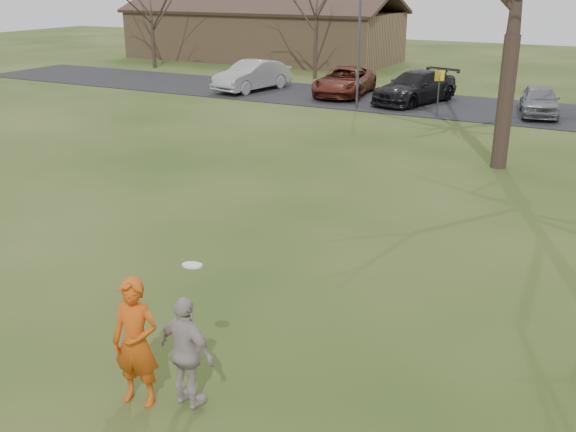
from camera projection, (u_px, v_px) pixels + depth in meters
The scene contains 11 objects.
ground at pixel (164, 391), 9.81m from camera, with size 120.00×120.00×0.00m, color #1E380F.
parking_strip at pixel (496, 110), 30.62m from camera, with size 62.00×6.50×0.04m, color black.
player_defender at pixel (136, 342), 9.25m from camera, with size 0.71×0.47×1.95m, color #C54E10.
car_1 at pixel (252, 76), 35.65m from camera, with size 1.70×4.86×1.60m, color #9E9DA2.
car_2 at pixel (345, 81), 34.18m from camera, with size 2.39×5.18×1.44m, color #5B2115.
car_3 at pixel (415, 87), 32.10m from camera, with size 2.13×5.23×1.52m, color black.
car_4 at pixel (540, 100), 29.18m from camera, with size 1.58×3.92×1.33m, color slate.
catching_play at pixel (187, 352), 9.08m from camera, with size 1.03×0.55×2.15m.
building at pixel (262, 33), 49.52m from camera, with size 20.60×8.50×5.14m.
lamp_post at pixel (360, 21), 29.81m from camera, with size 0.34×0.34×6.27m.
sign_yellow at pixel (439, 85), 28.51m from camera, with size 0.35×0.35×2.08m.
Camera 1 is at (5.51, -6.52, 5.81)m, focal length 40.90 mm.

